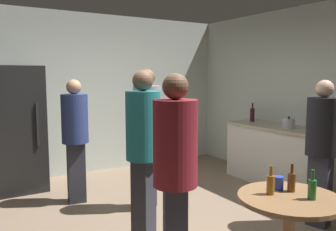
# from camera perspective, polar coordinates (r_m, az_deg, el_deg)

# --- Properties ---
(ground_plane) EXTENTS (5.20, 5.20, 0.10)m
(ground_plane) POSITION_cam_1_polar(r_m,az_deg,el_deg) (4.09, -0.66, -18.31)
(ground_plane) COLOR #7A6651
(wall_back) EXTENTS (5.32, 0.06, 2.70)m
(wall_back) POSITION_cam_1_polar(r_m,az_deg,el_deg) (6.13, -13.41, 3.42)
(wall_back) COLOR beige
(wall_back) RESTS_ON ground_plane
(wall_side_right) EXTENTS (0.06, 5.20, 2.70)m
(wall_side_right) POSITION_cam_1_polar(r_m,az_deg,el_deg) (5.55, 23.38, 2.74)
(wall_side_right) COLOR beige
(wall_side_right) RESTS_ON ground_plane
(refrigerator) EXTENTS (0.70, 0.68, 1.80)m
(refrigerator) POSITION_cam_1_polar(r_m,az_deg,el_deg) (5.49, -23.23, -2.01)
(refrigerator) COLOR black
(refrigerator) RESTS_ON ground_plane
(kitchen_counter) EXTENTS (0.64, 1.73, 0.90)m
(kitchen_counter) POSITION_cam_1_polar(r_m,az_deg,el_deg) (5.64, 17.60, -6.21)
(kitchen_counter) COLOR beige
(kitchen_counter) RESTS_ON ground_plane
(kettle) EXTENTS (0.24, 0.17, 0.18)m
(kettle) POSITION_cam_1_polar(r_m,az_deg,el_deg) (5.39, 19.04, -1.23)
(kettle) COLOR #B2B2B7
(kettle) RESTS_ON kitchen_counter
(wine_bottle_on_counter) EXTENTS (0.08, 0.08, 0.31)m
(wine_bottle_on_counter) POSITION_cam_1_polar(r_m,az_deg,el_deg) (6.00, 13.53, 0.18)
(wine_bottle_on_counter) COLOR #3F141E
(wine_bottle_on_counter) RESTS_ON kitchen_counter
(foreground_table) EXTENTS (0.80, 0.80, 0.73)m
(foreground_table) POSITION_cam_1_polar(r_m,az_deg,el_deg) (2.98, 19.08, -14.22)
(foreground_table) COLOR olive
(foreground_table) RESTS_ON ground_plane
(beer_bottle_amber) EXTENTS (0.06, 0.06, 0.23)m
(beer_bottle_amber) POSITION_cam_1_polar(r_m,az_deg,el_deg) (2.93, 16.33, -10.63)
(beer_bottle_amber) COLOR #8C5919
(beer_bottle_amber) RESTS_ON foreground_table
(beer_bottle_brown) EXTENTS (0.06, 0.06, 0.23)m
(beer_bottle_brown) POSITION_cam_1_polar(r_m,az_deg,el_deg) (3.05, 19.42, -10.06)
(beer_bottle_brown) COLOR #593314
(beer_bottle_brown) RESTS_ON foreground_table
(beer_bottle_green) EXTENTS (0.06, 0.06, 0.23)m
(beer_bottle_green) POSITION_cam_1_polar(r_m,az_deg,el_deg) (2.92, 22.36, -10.93)
(beer_bottle_green) COLOR #26662D
(beer_bottle_green) RESTS_ON foreground_table
(plastic_cup_blue) EXTENTS (0.08, 0.08, 0.11)m
(plastic_cup_blue) POSITION_cam_1_polar(r_m,az_deg,el_deg) (3.07, 17.50, -10.42)
(plastic_cup_blue) COLOR blue
(plastic_cup_blue) RESTS_ON foreground_table
(person_in_teal_shirt) EXTENTS (0.47, 0.47, 1.72)m
(person_in_teal_shirt) POSITION_cam_1_polar(r_m,az_deg,el_deg) (3.45, -4.04, -4.51)
(person_in_teal_shirt) COLOR #2D2D38
(person_in_teal_shirt) RESTS_ON ground_plane
(person_in_black_shirt) EXTENTS (0.41, 0.41, 1.62)m
(person_in_black_shirt) POSITION_cam_1_polar(r_m,az_deg,el_deg) (4.18, 23.72, -3.96)
(person_in_black_shirt) COLOR #2D2D38
(person_in_black_shirt) RESTS_ON ground_plane
(person_in_gray_shirt) EXTENTS (0.48, 0.48, 1.74)m
(person_in_gray_shirt) POSITION_cam_1_polar(r_m,az_deg,el_deg) (4.34, -3.43, -2.00)
(person_in_gray_shirt) COLOR #2D2D38
(person_in_gray_shirt) RESTS_ON ground_plane
(person_in_navy_shirt) EXTENTS (0.38, 0.38, 1.62)m
(person_in_navy_shirt) POSITION_cam_1_polar(r_m,az_deg,el_deg) (4.71, -14.85, -2.53)
(person_in_navy_shirt) COLOR #2D2D38
(person_in_navy_shirt) RESTS_ON ground_plane
(person_in_maroon_shirt) EXTENTS (0.45, 0.45, 1.69)m
(person_in_maroon_shirt) POSITION_cam_1_polar(r_m,az_deg,el_deg) (2.69, 1.18, -8.14)
(person_in_maroon_shirt) COLOR #2D2D38
(person_in_maroon_shirt) RESTS_ON ground_plane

